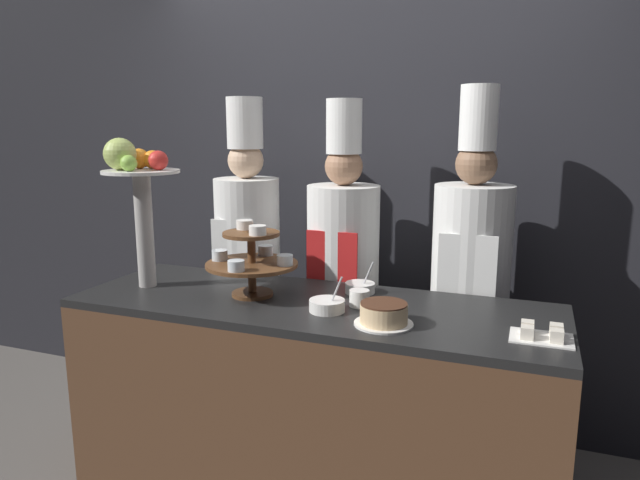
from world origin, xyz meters
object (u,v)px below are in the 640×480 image
serving_bowl_near (327,305)px  fruit_pedestal (137,183)px  chef_center_left (343,265)px  chef_left (248,252)px  cake_square_tray (542,334)px  cup_white (359,298)px  tiered_stand (252,258)px  cake_round (384,314)px  chef_center_right (470,272)px  serving_bowl_far (360,288)px

serving_bowl_near → fruit_pedestal: bearing=176.8°
fruit_pedestal → chef_center_left: size_ratio=0.38×
chef_left → cake_square_tray: bearing=-23.8°
cup_white → serving_bowl_near: size_ratio=0.56×
cake_square_tray → chef_left: bearing=156.2°
tiered_stand → serving_bowl_near: tiered_stand is taller
cake_round → serving_bowl_near: size_ratio=1.49×
chef_center_left → chef_center_right: (0.64, 0.00, 0.02)m
cake_round → serving_bowl_near: 0.26m
chef_left → chef_center_left: bearing=-0.0°
cake_round → chef_center_left: bearing=119.2°
serving_bowl_near → chef_center_left: size_ratio=0.08×
serving_bowl_near → chef_center_right: bearing=52.6°
cup_white → serving_bowl_far: size_ratio=0.57×
serving_bowl_far → chef_center_right: chef_center_right is taller
cake_square_tray → serving_bowl_far: size_ratio=1.44×
fruit_pedestal → cake_round: 1.27m
cup_white → chef_center_right: (0.39, 0.53, 0.02)m
serving_bowl_far → chef_center_right: bearing=37.9°
chef_center_right → chef_center_left: bearing=-180.0°
serving_bowl_near → chef_left: (-0.70, 0.64, 0.03)m
chef_left → tiered_stand: bearing=-60.5°
chef_center_right → cake_square_tray: bearing=-64.5°
cake_square_tray → serving_bowl_near: serving_bowl_near is taller
fruit_pedestal → serving_bowl_near: 1.04m
fruit_pedestal → cake_square_tray: size_ratio=3.21×
serving_bowl_near → serving_bowl_far: serving_bowl_near is taller
chef_center_left → fruit_pedestal: bearing=-143.1°
cup_white → tiered_stand: bearing=-177.7°
cake_round → cake_square_tray: cake_round is taller
cup_white → chef_center_left: chef_center_left is taller
chef_center_left → chef_center_right: bearing=0.0°
cake_round → fruit_pedestal: bearing=173.9°
serving_bowl_near → chef_center_left: bearing=102.9°
cake_square_tray → serving_bowl_near: (-0.81, 0.02, 0.01)m
tiered_stand → chef_center_left: bearing=66.9°
cake_round → serving_bowl_far: size_ratio=1.52×
cake_square_tray → chef_center_left: 1.16m
serving_bowl_near → chef_left: size_ratio=0.08×
serving_bowl_far → chef_left: 0.82m
cake_square_tray → chef_left: (-1.50, 0.66, 0.04)m
tiered_stand → fruit_pedestal: (-0.55, -0.04, 0.31)m
cake_round → chef_left: chef_left is taller
cake_square_tray → serving_bowl_far: 0.82m
serving_bowl_far → chef_center_right: (0.44, 0.35, 0.03)m
cake_round → serving_bowl_near: serving_bowl_near is taller
cake_square_tray → chef_center_right: size_ratio=0.11×
tiered_stand → chef_center_left: chef_center_left is taller
chef_center_left → cup_white: bearing=-64.9°
chef_center_left → cake_round: bearing=-60.8°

